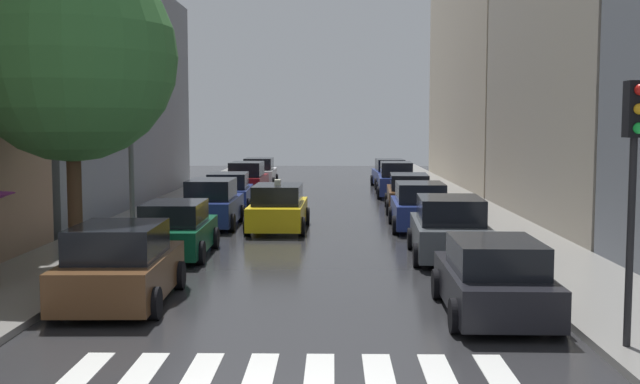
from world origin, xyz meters
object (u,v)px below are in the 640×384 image
(parked_car_left_sixth, at_px, (259,173))
(parked_car_right_fourth, at_px, (409,193))
(parked_car_right_nearest, at_px, (494,279))
(parked_car_right_third, at_px, (420,207))
(parked_car_right_second, at_px, (449,230))
(parked_car_right_sixth, at_px, (389,174))
(parked_car_left_third, at_px, (212,204))
(taxi_midroad, at_px, (278,209))
(parked_car_left_second, at_px, (176,231))
(parked_car_left_fourth, at_px, (229,192))
(parked_car_right_fifth, at_px, (396,181))
(lamp_post_left, at_px, (130,100))
(street_tree_left, at_px, (71,56))
(traffic_light_right_corner, at_px, (634,154))
(parked_car_left_fifth, at_px, (247,181))
(parked_car_left_nearest, at_px, (121,267))

(parked_car_left_sixth, bearing_deg, parked_car_right_fourth, -149.71)
(parked_car_right_nearest, bearing_deg, parked_car_right_third, 1.21)
(parked_car_right_second, xyz_separation_m, parked_car_right_sixth, (0.08, 24.03, -0.02))
(parked_car_left_third, height_order, taxi_midroad, taxi_midroad)
(parked_car_left_second, bearing_deg, parked_car_left_fourth, -0.20)
(parked_car_left_second, height_order, parked_car_left_sixth, parked_car_left_sixth)
(parked_car_right_fourth, xyz_separation_m, parked_car_right_sixth, (0.07, 12.31, 0.03))
(parked_car_left_second, xyz_separation_m, parked_car_right_fifth, (7.73, 18.09, 0.10))
(parked_car_left_second, relative_size, lamp_post_left, 0.55)
(parked_car_right_third, height_order, parked_car_right_sixth, parked_car_right_sixth)
(parked_car_left_third, relative_size, parked_car_right_sixth, 1.02)
(parked_car_right_fifth, bearing_deg, parked_car_left_sixth, 51.84)
(street_tree_left, bearing_deg, parked_car_right_second, 13.63)
(parked_car_right_third, bearing_deg, parked_car_right_sixth, 0.74)
(parked_car_right_second, relative_size, lamp_post_left, 0.59)
(parked_car_left_fourth, bearing_deg, traffic_light_right_corner, -158.01)
(parked_car_left_sixth, distance_m, traffic_light_right_corner, 35.21)
(parked_car_right_third, distance_m, taxi_midroad, 5.06)
(parked_car_right_second, bearing_deg, street_tree_left, 106.27)
(parked_car_right_fifth, bearing_deg, lamp_post_left, 151.86)
(parked_car_right_fifth, distance_m, traffic_light_right_corner, 27.48)
(parked_car_left_second, relative_size, parked_car_left_fifth, 0.96)
(parked_car_left_nearest, xyz_separation_m, parked_car_right_fourth, (7.72, 17.34, -0.03))
(parked_car_left_sixth, xyz_separation_m, taxi_midroad, (2.53, -19.15, -0.04))
(parked_car_left_fifth, height_order, traffic_light_right_corner, traffic_light_right_corner)
(parked_car_right_nearest, bearing_deg, parked_car_right_fourth, 0.58)
(parked_car_right_third, xyz_separation_m, street_tree_left, (-9.58, -8.34, 4.65))
(parked_car_right_second, xyz_separation_m, traffic_light_right_corner, (1.54, -9.06, 2.48))
(parked_car_left_third, bearing_deg, parked_car_right_fourth, -56.29)
(parked_car_left_fifth, height_order, parked_car_right_third, parked_car_left_fifth)
(parked_car_right_nearest, bearing_deg, parked_car_right_sixth, 0.60)
(parked_car_left_nearest, xyz_separation_m, parked_car_right_nearest, (7.61, -0.86, -0.07))
(parked_car_left_nearest, xyz_separation_m, parked_car_right_third, (7.55, 11.60, -0.01))
(parked_car_left_sixth, relative_size, parked_car_right_nearest, 1.07)
(parked_car_right_fourth, relative_size, street_tree_left, 0.61)
(parked_car_right_sixth, distance_m, traffic_light_right_corner, 33.21)
(parked_car_left_sixth, relative_size, parked_car_right_fifth, 1.02)
(parked_car_left_fifth, bearing_deg, parked_car_left_third, -178.97)
(parked_car_left_second, bearing_deg, parked_car_right_sixth, -18.88)
(parked_car_left_fifth, height_order, taxi_midroad, parked_car_left_fifth)
(parked_car_left_second, bearing_deg, traffic_light_right_corner, -135.62)
(parked_car_right_sixth, bearing_deg, parked_car_left_sixth, 82.46)
(parked_car_left_sixth, relative_size, taxi_midroad, 1.01)
(parked_car_left_third, distance_m, street_tree_left, 10.25)
(parked_car_left_fifth, relative_size, taxi_midroad, 0.97)
(parked_car_left_second, height_order, parked_car_right_nearest, parked_car_left_second)
(parked_car_right_second, height_order, street_tree_left, street_tree_left)
(parked_car_right_third, bearing_deg, parked_car_right_fifth, 0.78)
(parked_car_right_second, xyz_separation_m, street_tree_left, (-9.74, -2.36, 4.62))
(parked_car_right_fifth, relative_size, street_tree_left, 0.56)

